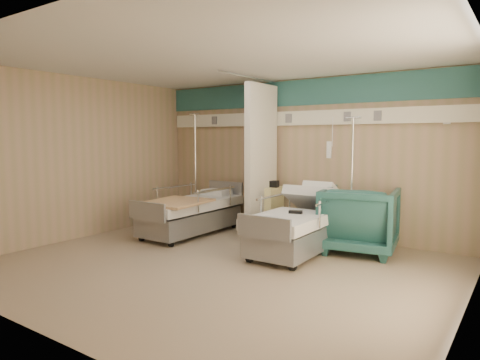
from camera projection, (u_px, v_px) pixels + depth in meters
name	position (u px, v px, depth m)	size (l,w,h in m)	color
ground	(217.00, 266.00, 5.84)	(6.00, 5.00, 0.00)	gray
room_walls	(226.00, 130.00, 5.88)	(6.04, 5.04, 2.82)	tan
bed_right	(300.00, 232.00, 6.54)	(1.00, 2.16, 0.63)	silver
bed_left	(191.00, 217.00, 7.78)	(1.00, 2.16, 0.63)	silver
bedside_cabinet	(266.00, 210.00, 7.91)	(0.50, 0.48, 0.85)	#F4E898
visitor_armchair	(359.00, 220.00, 6.52)	(1.08, 1.11, 1.01)	#1E4C49
waffle_blanket	(358.00, 185.00, 6.46)	(0.62, 0.55, 0.07)	silver
iv_stand_right	(351.00, 220.00, 6.92)	(0.37, 0.37, 2.08)	silver
iv_stand_left	(196.00, 200.00, 8.91)	(0.40, 0.40, 2.25)	silver
call_remote	(296.00, 212.00, 6.34)	(0.20, 0.09, 0.04)	black
tan_blanket	(176.00, 202.00, 7.33)	(0.92, 1.15, 0.04)	tan
toiletry_bag	(272.00, 184.00, 7.80)	(0.22, 0.14, 0.12)	black
white_cup	(266.00, 183.00, 8.02)	(0.08, 0.08, 0.11)	white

